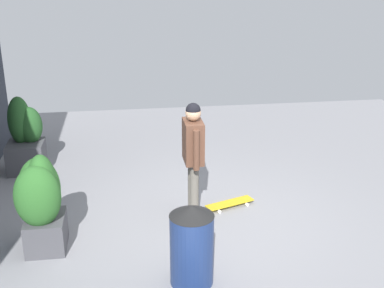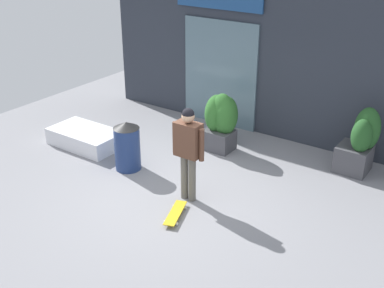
{
  "view_description": "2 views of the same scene",
  "coord_description": "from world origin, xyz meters",
  "px_view_note": "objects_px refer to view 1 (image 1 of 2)",
  "views": [
    {
      "loc": [
        -6.25,
        0.96,
        3.55
      ],
      "look_at": [
        0.36,
        0.01,
        1.09
      ],
      "focal_mm": 46.65,
      "sensor_mm": 36.0,
      "label": 1
    },
    {
      "loc": [
        4.58,
        -6.07,
        4.55
      ],
      "look_at": [
        0.36,
        0.01,
        1.09
      ],
      "focal_mm": 45.69,
      "sensor_mm": 36.0,
      "label": 2
    }
  ],
  "objects_px": {
    "skateboarder": "(193,148)",
    "planter_box_right": "(25,137)",
    "planter_box_left": "(41,199)",
    "trash_bin": "(192,245)",
    "skateboard": "(230,203)"
  },
  "relations": [
    {
      "from": "trash_bin",
      "to": "skateboard",
      "type": "bearing_deg",
      "value": -25.32
    },
    {
      "from": "skateboarder",
      "to": "planter_box_right",
      "type": "height_order",
      "value": "skateboarder"
    },
    {
      "from": "skateboard",
      "to": "planter_box_right",
      "type": "xyz_separation_m",
      "value": [
        1.97,
        3.29,
        0.55
      ]
    },
    {
      "from": "skateboarder",
      "to": "planter_box_right",
      "type": "relative_size",
      "value": 1.29
    },
    {
      "from": "planter_box_right",
      "to": "skateboard",
      "type": "bearing_deg",
      "value": -120.9
    },
    {
      "from": "skateboarder",
      "to": "planter_box_left",
      "type": "bearing_deg",
      "value": -164.08
    },
    {
      "from": "planter_box_right",
      "to": "trash_bin",
      "type": "bearing_deg",
      "value": -146.93
    },
    {
      "from": "skateboarder",
      "to": "planter_box_right",
      "type": "xyz_separation_m",
      "value": [
        2.12,
        2.7,
        -0.44
      ]
    },
    {
      "from": "planter_box_left",
      "to": "trash_bin",
      "type": "xyz_separation_m",
      "value": [
        -1.03,
        -1.79,
        -0.2
      ]
    },
    {
      "from": "skateboard",
      "to": "trash_bin",
      "type": "distance_m",
      "value": 2.02
    },
    {
      "from": "planter_box_left",
      "to": "planter_box_right",
      "type": "xyz_separation_m",
      "value": [
        2.72,
        0.65,
        -0.08
      ]
    },
    {
      "from": "planter_box_left",
      "to": "planter_box_right",
      "type": "relative_size",
      "value": 0.96
    },
    {
      "from": "planter_box_right",
      "to": "trash_bin",
      "type": "height_order",
      "value": "planter_box_right"
    },
    {
      "from": "planter_box_left",
      "to": "planter_box_right",
      "type": "height_order",
      "value": "planter_box_right"
    },
    {
      "from": "skateboard",
      "to": "planter_box_left",
      "type": "relative_size",
      "value": 0.62
    }
  ]
}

